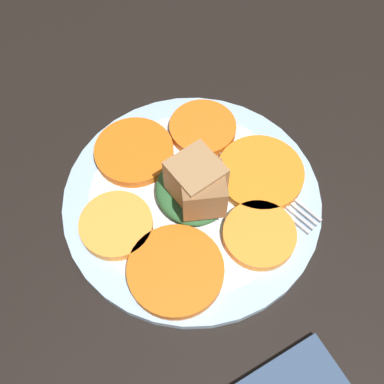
# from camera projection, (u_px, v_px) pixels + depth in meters

# --- Properties ---
(table_slab) EXTENTS (1.20, 1.20, 0.02)m
(table_slab) POSITION_uv_depth(u_px,v_px,m) (192.00, 206.00, 0.54)
(table_slab) COLOR black
(table_slab) RESTS_ON ground
(plate) EXTENTS (0.28, 0.28, 0.01)m
(plate) POSITION_uv_depth(u_px,v_px,m) (192.00, 199.00, 0.53)
(plate) COLOR #99B7D1
(plate) RESTS_ON table_slab
(carrot_slice_0) EXTENTS (0.10, 0.10, 0.01)m
(carrot_slice_0) POSITION_uv_depth(u_px,v_px,m) (176.00, 270.00, 0.48)
(carrot_slice_0) COLOR orange
(carrot_slice_0) RESTS_ON plate
(carrot_slice_1) EXTENTS (0.08, 0.08, 0.01)m
(carrot_slice_1) POSITION_uv_depth(u_px,v_px,m) (259.00, 235.00, 0.49)
(carrot_slice_1) COLOR orange
(carrot_slice_1) RESTS_ON plate
(carrot_slice_2) EXTENTS (0.10, 0.10, 0.01)m
(carrot_slice_2) POSITION_uv_depth(u_px,v_px,m) (260.00, 173.00, 0.53)
(carrot_slice_2) COLOR orange
(carrot_slice_2) RESTS_ON plate
(carrot_slice_3) EXTENTS (0.08, 0.08, 0.01)m
(carrot_slice_3) POSITION_uv_depth(u_px,v_px,m) (203.00, 128.00, 0.56)
(carrot_slice_3) COLOR orange
(carrot_slice_3) RESTS_ON plate
(carrot_slice_4) EXTENTS (0.09, 0.09, 0.01)m
(carrot_slice_4) POSITION_uv_depth(u_px,v_px,m) (134.00, 152.00, 0.55)
(carrot_slice_4) COLOR #D76115
(carrot_slice_4) RESTS_ON plate
(carrot_slice_5) EXTENTS (0.08, 0.08, 0.01)m
(carrot_slice_5) POSITION_uv_depth(u_px,v_px,m) (116.00, 225.00, 0.50)
(carrot_slice_5) COLOR orange
(carrot_slice_5) RESTS_ON plate
(center_pile) EXTENTS (0.09, 0.08, 0.07)m
(center_pile) POSITION_uv_depth(u_px,v_px,m) (196.00, 187.00, 0.49)
(center_pile) COLOR #2D6033
(center_pile) RESTS_ON plate
(fork) EXTENTS (0.19, 0.06, 0.00)m
(fork) POSITION_uv_depth(u_px,v_px,m) (251.00, 174.00, 0.54)
(fork) COLOR #B2B2B7
(fork) RESTS_ON plate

